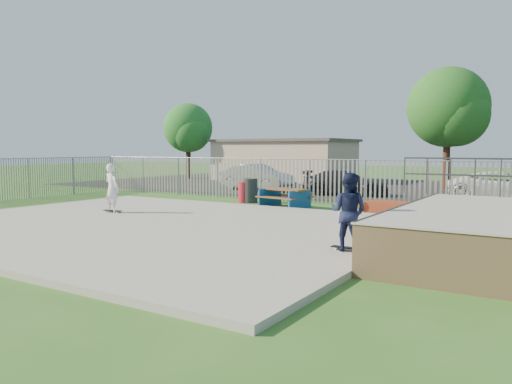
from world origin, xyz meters
The scene contains 19 objects.
ground centered at (0.00, 0.00, 0.00)m, with size 120.00×120.00×0.00m, color #2C6121.
concrete_slab centered at (0.00, 0.00, 0.07)m, with size 15.00×12.00×0.15m, color #979692.
quarter_pipe centered at (9.50, 1.04, 0.56)m, with size 5.50×7.05×2.19m.
fence centered at (1.00, 4.59, 1.00)m, with size 26.04×16.02×2.00m.
picnic_table centered at (0.88, 6.88, 0.41)m, with size 2.15×1.87×0.81m.
funbox centered at (5.49, 7.35, 0.22)m, with size 2.35×1.38×0.45m.
trash_bin_red centered at (-1.65, 7.62, 0.48)m, with size 0.57×0.57×0.95m, color #A71929.
trash_bin_grey centered at (-1.40, 7.73, 0.56)m, with size 0.67×0.67×1.11m, color #242427.
parking_lot centered at (0.00, 19.00, 0.01)m, with size 40.00×18.00×0.02m, color black.
car_silver centered at (-4.71, 13.59, 0.79)m, with size 1.63×4.67×1.54m, color #B3B4B9.
car_dark centered at (0.96, 13.40, 0.68)m, with size 1.84×4.53×1.31m, color black.
car_white centered at (8.25, 15.36, 0.70)m, with size 2.24×4.86×1.35m, color white.
building centered at (-8.00, 23.00, 1.61)m, with size 10.40×6.40×3.20m.
tree_left centered at (-15.49, 20.29, 4.14)m, with size 3.99×3.99×6.16m.
tree_mid centered at (4.78, 19.66, 4.88)m, with size 4.70×4.70×7.25m.
skateboard_a centered at (6.73, -0.75, 0.19)m, with size 0.80×0.21×0.08m.
skateboard_b centered at (-3.16, 1.15, 0.19)m, with size 0.81×0.25×0.08m.
skater_navy centered at (6.73, -0.75, 1.05)m, with size 0.87×0.68×1.79m, color #121838.
skater_white centered at (-3.16, 1.15, 1.05)m, with size 0.65×0.43×1.79m, color white.
Camera 1 is at (10.93, -11.43, 2.49)m, focal length 35.00 mm.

